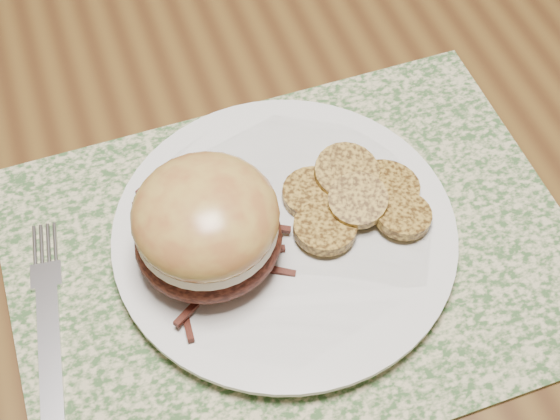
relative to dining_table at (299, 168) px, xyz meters
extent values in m
plane|color=#512E1B|center=(0.00, 0.00, -0.67)|extent=(3.50, 3.50, 0.00)
cube|color=brown|center=(0.00, 0.00, 0.06)|extent=(1.50, 0.90, 0.04)
cube|color=#36572D|center=(-0.06, -0.14, 0.08)|extent=(0.45, 0.33, 0.00)
cylinder|color=silver|center=(-0.06, -0.12, 0.09)|extent=(0.26, 0.26, 0.02)
ellipsoid|color=black|center=(-0.12, -0.13, 0.12)|extent=(0.12, 0.11, 0.05)
cylinder|color=beige|center=(-0.12, -0.13, 0.14)|extent=(0.11, 0.11, 0.01)
ellipsoid|color=#A67E36|center=(-0.12, -0.13, 0.16)|extent=(0.11, 0.11, 0.06)
cylinder|color=olive|center=(-0.03, -0.10, 0.10)|extent=(0.07, 0.07, 0.01)
cylinder|color=olive|center=(0.00, -0.10, 0.11)|extent=(0.08, 0.08, 0.02)
cylinder|color=olive|center=(0.03, -0.12, 0.10)|extent=(0.08, 0.08, 0.02)
cylinder|color=olive|center=(-0.03, -0.14, 0.11)|extent=(0.07, 0.07, 0.01)
cylinder|color=olive|center=(0.00, -0.13, 0.12)|extent=(0.06, 0.06, 0.02)
cylinder|color=olive|center=(0.03, -0.15, 0.11)|extent=(0.07, 0.06, 0.01)
cube|color=silver|center=(-0.26, -0.18, 0.09)|extent=(0.03, 0.14, 0.00)
cube|color=silver|center=(-0.25, -0.09, 0.09)|extent=(0.03, 0.02, 0.00)
camera|label=1|loc=(-0.18, -0.44, 0.62)|focal=50.00mm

